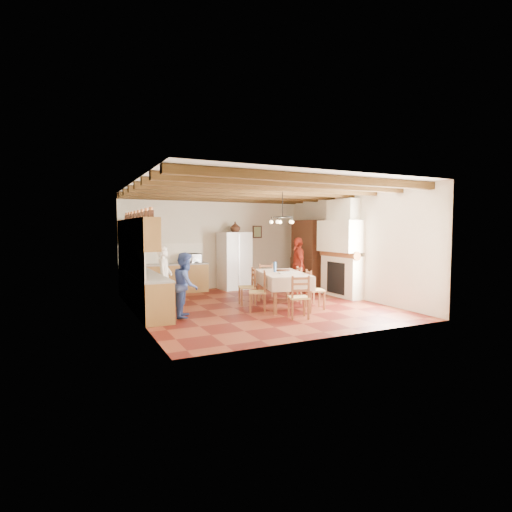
{
  "coord_description": "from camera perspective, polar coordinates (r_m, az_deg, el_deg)",
  "views": [
    {
      "loc": [
        -4.39,
        -9.07,
        1.98
      ],
      "look_at": [
        0.1,
        0.3,
        1.25
      ],
      "focal_mm": 28.0,
      "sensor_mm": 36.0,
      "label": 1
    }
  ],
  "objects": [
    {
      "name": "countertop_back",
      "position": [
        12.4,
        -12.26,
        -1.16
      ],
      "size": [
        2.34,
        0.62,
        0.04
      ],
      "primitive_type": "cube",
      "color": "gray",
      "rests_on": "lower_cabinets_back"
    },
    {
      "name": "person_woman_red",
      "position": [
        12.16,
        6.03,
        -1.34
      ],
      "size": [
        0.73,
        1.08,
        1.7
      ],
      "primitive_type": "imported",
      "rotation": [
        0.0,
        0.0,
        -1.92
      ],
      "color": "#A92E1D",
      "rests_on": "floor"
    },
    {
      "name": "chandelier",
      "position": [
        9.96,
        3.8,
        5.56
      ],
      "size": [
        0.47,
        0.47,
        0.03
      ],
      "primitive_type": "torus",
      "color": "black",
      "rests_on": "ground"
    },
    {
      "name": "floor",
      "position": [
        10.27,
        0.22,
        -7.15
      ],
      "size": [
        6.0,
        6.5,
        0.02
      ],
      "primitive_type": "cube",
      "color": "#4C130E",
      "rests_on": "ground"
    },
    {
      "name": "person_woman_blue",
      "position": [
        9.01,
        -10.0,
        -4.07
      ],
      "size": [
        0.77,
        0.86,
        1.44
      ],
      "primitive_type": "imported",
      "rotation": [
        0.0,
        0.0,
        1.18
      ],
      "color": "#384F99",
      "rests_on": "floor"
    },
    {
      "name": "wall_right",
      "position": [
        11.72,
        13.6,
        1.56
      ],
      "size": [
        0.02,
        6.5,
        3.0
      ],
      "primitive_type": "cube",
      "color": "beige",
      "rests_on": "ground"
    },
    {
      "name": "person_man",
      "position": [
        9.79,
        -12.97,
        -3.11
      ],
      "size": [
        0.57,
        0.67,
        1.57
      ],
      "primitive_type": "imported",
      "rotation": [
        0.0,
        0.0,
        1.15
      ],
      "color": "white",
      "rests_on": "floor"
    },
    {
      "name": "refrigerator",
      "position": [
        12.97,
        -3.11,
        -0.67
      ],
      "size": [
        0.99,
        0.84,
        1.85
      ],
      "primitive_type": "cube",
      "rotation": [
        0.0,
        0.0,
        0.09
      ],
      "color": "white",
      "rests_on": "floor"
    },
    {
      "name": "hutch",
      "position": [
        13.17,
        7.31,
        0.22
      ],
      "size": [
        0.6,
        1.27,
        2.23
      ],
      "primitive_type": null,
      "rotation": [
        0.0,
        0.0,
        0.07
      ],
      "color": "#3D2514",
      "rests_on": "floor"
    },
    {
      "name": "fireplace",
      "position": [
        11.7,
        11.87,
        1.09
      ],
      "size": [
        0.56,
        1.6,
        2.8
      ],
      "primitive_type": null,
      "color": "beige",
      "rests_on": "ground"
    },
    {
      "name": "wall_back",
      "position": [
        13.1,
        -6.0,
        1.89
      ],
      "size": [
        6.0,
        0.02,
        3.0
      ],
      "primitive_type": "cube",
      "color": "beige",
      "rests_on": "ground"
    },
    {
      "name": "chair_end_far",
      "position": [
        11.25,
        1.65,
        -3.65
      ],
      "size": [
        0.5,
        0.48,
        0.96
      ],
      "primitive_type": null,
      "rotation": [
        0.0,
        0.0,
        -0.22
      ],
      "color": "brown",
      "rests_on": "floor"
    },
    {
      "name": "microwave",
      "position": [
        12.57,
        -9.09,
        -0.3
      ],
      "size": [
        0.59,
        0.47,
        0.29
      ],
      "primitive_type": "imported",
      "rotation": [
        0.0,
        0.0,
        0.23
      ],
      "color": "silver",
      "rests_on": "countertop_back"
    },
    {
      "name": "lower_cabinets_back",
      "position": [
        12.45,
        -12.23,
        -3.23
      ],
      "size": [
        2.3,
        0.6,
        0.86
      ],
      "primitive_type": "cube",
      "color": "olive",
      "rests_on": "ground"
    },
    {
      "name": "dining_table",
      "position": [
        10.02,
        3.76,
        -2.83
      ],
      "size": [
        1.46,
        2.18,
        0.87
      ],
      "rotation": [
        0.0,
        0.0,
        -0.24
      ],
      "color": "silver",
      "rests_on": "floor"
    },
    {
      "name": "backsplash_left",
      "position": [
        10.25,
        -17.64,
        -0.53
      ],
      "size": [
        0.03,
        4.3,
        0.6
      ],
      "primitive_type": "cube",
      "color": "white",
      "rests_on": "ground"
    },
    {
      "name": "chair_right_far",
      "position": [
        10.67,
        7.07,
        -4.09
      ],
      "size": [
        0.5,
        0.51,
        0.96
      ],
      "primitive_type": null,
      "rotation": [
        0.0,
        0.0,
        1.3
      ],
      "color": "brown",
      "rests_on": "floor"
    },
    {
      "name": "chair_left_far",
      "position": [
        10.29,
        -1.29,
        -4.37
      ],
      "size": [
        0.49,
        0.5,
        0.96
      ],
      "primitive_type": null,
      "rotation": [
        0.0,
        0.0,
        -1.81
      ],
      "color": "brown",
      "rests_on": "floor"
    },
    {
      "name": "wall_picture",
      "position": [
        13.66,
        0.17,
        3.47
      ],
      "size": [
        0.34,
        0.03,
        0.42
      ],
      "primitive_type": "cube",
      "color": "black",
      "rests_on": "ground"
    },
    {
      "name": "chair_right_near",
      "position": [
        9.9,
        8.46,
        -4.74
      ],
      "size": [
        0.5,
        0.51,
        0.96
      ],
      "primitive_type": null,
      "rotation": [
        0.0,
        0.0,
        1.3
      ],
      "color": "brown",
      "rests_on": "floor"
    },
    {
      "name": "fridge_vase",
      "position": [
        12.94,
        -2.99,
        4.17
      ],
      "size": [
        0.39,
        0.39,
        0.34
      ],
      "primitive_type": "imported",
      "rotation": [
        0.0,
        0.0,
        0.21
      ],
      "color": "#3D2514",
      "rests_on": "refrigerator"
    },
    {
      "name": "ceiling_beams",
      "position": [
        10.12,
        0.23,
        9.29
      ],
      "size": [
        6.0,
        6.3,
        0.16
      ],
      "primitive_type": null,
      "color": "#36220D",
      "rests_on": "ground"
    },
    {
      "name": "lower_cabinets_left",
      "position": [
        10.38,
        -15.99,
        -4.73
      ],
      "size": [
        0.6,
        4.3,
        0.86
      ],
      "primitive_type": "cube",
      "color": "olive",
      "rests_on": "ground"
    },
    {
      "name": "upper_cabinets",
      "position": [
        10.25,
        -16.83,
        3.12
      ],
      "size": [
        0.35,
        4.2,
        0.7
      ],
      "primitive_type": "cube",
      "color": "olive",
      "rests_on": "ground"
    },
    {
      "name": "wall_front",
      "position": [
        7.3,
        11.44,
        0.18
      ],
      "size": [
        6.0,
        0.02,
        3.0
      ],
      "primitive_type": "cube",
      "color": "beige",
      "rests_on": "ground"
    },
    {
      "name": "wall_left",
      "position": [
        9.19,
        -16.92,
        0.85
      ],
      "size": [
        0.02,
        6.5,
        3.0
      ],
      "primitive_type": "cube",
      "color": "beige",
      "rests_on": "ground"
    },
    {
      "name": "chair_end_near",
      "position": [
        8.83,
        6.1,
        -5.79
      ],
      "size": [
        0.52,
        0.51,
        0.96
      ],
      "primitive_type": null,
      "rotation": [
        0.0,
        0.0,
        2.84
      ],
      "color": "brown",
      "rests_on": "floor"
    },
    {
      "name": "chair_left_near",
      "position": [
        9.52,
        0.2,
        -5.04
      ],
      "size": [
        0.54,
        0.55,
        0.96
      ],
      "primitive_type": null,
      "rotation": [
        0.0,
        0.0,
        -2.01
      ],
      "color": "brown",
      "rests_on": "floor"
    },
    {
      "name": "countertop_left",
      "position": [
        10.32,
        -16.04,
        -2.26
      ],
      "size": [
        0.62,
        4.3,
        0.04
      ],
      "primitive_type": "cube",
      "color": "gray",
      "rests_on": "lower_cabinets_left"
    },
    {
      "name": "ceiling",
      "position": [
        10.13,
        0.23,
        9.85
      ],
      "size": [
        6.0,
        6.5,
        0.02
      ],
      "primitive_type": "cube",
      "color": "silver",
      "rests_on": "ground"
    },
    {
      "name": "backsplash_back",
      "position": [
        12.66,
        -12.58,
        0.38
      ],
      "size": [
        2.3,
        0.03,
        0.6
      ],
      "primitive_type": "cube",
      "color": "white",
      "rests_on": "ground"
    }
  ]
}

